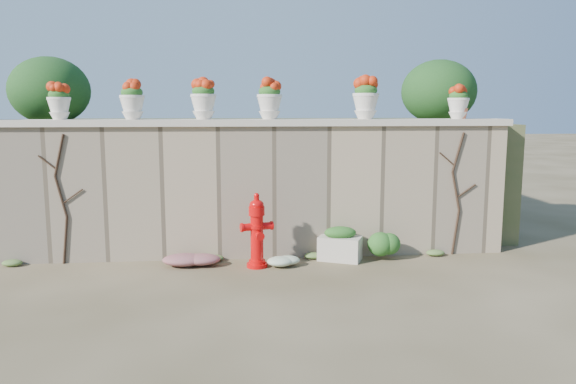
{
  "coord_description": "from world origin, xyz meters",
  "views": [
    {
      "loc": [
        -0.14,
        -6.69,
        2.28
      ],
      "look_at": [
        0.6,
        1.4,
        1.05
      ],
      "focal_mm": 35.0,
      "sensor_mm": 36.0,
      "label": 1
    }
  ],
  "objects": [
    {
      "name": "urn_pot_0",
      "position": [
        -2.7,
        1.8,
        2.36
      ],
      "size": [
        0.33,
        0.33,
        0.52
      ],
      "color": "silver",
      "rests_on": "wall_cap"
    },
    {
      "name": "raised_fill",
      "position": [
        0.0,
        5.0,
        1.0
      ],
      "size": [
        9.0,
        6.0,
        2.0
      ],
      "primitive_type": "cube",
      "color": "#384C23",
      "rests_on": "ground"
    },
    {
      "name": "white_flowers",
      "position": [
        0.49,
        1.15,
        0.1
      ],
      "size": [
        0.55,
        0.44,
        0.2
      ],
      "primitive_type": "ellipsoid",
      "color": "white",
      "rests_on": "ground"
    },
    {
      "name": "green_shrub",
      "position": [
        2.0,
        1.39,
        0.28
      ],
      "size": [
        0.58,
        0.52,
        0.55
      ],
      "primitive_type": "ellipsoid",
      "color": "#1E5119",
      "rests_on": "ground"
    },
    {
      "name": "urn_pot_2",
      "position": [
        -0.62,
        1.8,
        2.4
      ],
      "size": [
        0.38,
        0.38,
        0.6
      ],
      "color": "silver",
      "rests_on": "wall_cap"
    },
    {
      "name": "urn_pot_3",
      "position": [
        0.36,
        1.8,
        2.39
      ],
      "size": [
        0.38,
        0.38,
        0.59
      ],
      "color": "silver",
      "rests_on": "wall_cap"
    },
    {
      "name": "urn_pot_1",
      "position": [
        -1.66,
        1.8,
        2.38
      ],
      "size": [
        0.36,
        0.36,
        0.57
      ],
      "color": "silver",
      "rests_on": "wall_cap"
    },
    {
      "name": "terracotta_pot",
      "position": [
        3.32,
        1.8,
        2.22
      ],
      "size": [
        0.22,
        0.22,
        0.27
      ],
      "color": "#C8613D",
      "rests_on": "wall_cap"
    },
    {
      "name": "magenta_clump",
      "position": [
        -0.81,
        1.32,
        0.11
      ],
      "size": [
        0.85,
        0.56,
        0.23
      ],
      "primitive_type": "ellipsoid",
      "color": "#BB2568",
      "rests_on": "ground"
    },
    {
      "name": "fire_hydrant",
      "position": [
        0.13,
        1.15,
        0.54
      ],
      "size": [
        0.47,
        0.33,
        1.07
      ],
      "rotation": [
        0.0,
        0.0,
        0.24
      ],
      "color": "red",
      "rests_on": "ground"
    },
    {
      "name": "vine_left",
      "position": [
        -2.67,
        1.58,
        0.99
      ],
      "size": [
        0.6,
        0.04,
        1.91
      ],
      "color": "black",
      "rests_on": "ground"
    },
    {
      "name": "urn_pot_5",
      "position": [
        3.28,
        1.8,
        2.36
      ],
      "size": [
        0.33,
        0.33,
        0.52
      ],
      "color": "silver",
      "rests_on": "wall_cap"
    },
    {
      "name": "back_shrub_right",
      "position": [
        3.4,
        3.0,
        2.55
      ],
      "size": [
        1.3,
        1.3,
        1.1
      ],
      "primitive_type": "ellipsoid",
      "color": "#143814",
      "rests_on": "raised_fill"
    },
    {
      "name": "back_shrub_left",
      "position": [
        -3.2,
        3.0,
        2.55
      ],
      "size": [
        1.3,
        1.3,
        1.1
      ],
      "primitive_type": "ellipsoid",
      "color": "#143814",
      "rests_on": "raised_fill"
    },
    {
      "name": "planter_box",
      "position": [
        1.38,
        1.4,
        0.24
      ],
      "size": [
        0.71,
        0.58,
        0.52
      ],
      "rotation": [
        0.0,
        0.0,
        -0.42
      ],
      "color": "beige",
      "rests_on": "ground"
    },
    {
      "name": "stone_wall",
      "position": [
        0.0,
        1.8,
        1.0
      ],
      "size": [
        8.0,
        0.4,
        2.0
      ],
      "primitive_type": "cube",
      "color": "#9C8668",
      "rests_on": "ground"
    },
    {
      "name": "ground",
      "position": [
        0.0,
        0.0,
        0.0
      ],
      "size": [
        80.0,
        80.0,
        0.0
      ],
      "primitive_type": "plane",
      "color": "#483D24",
      "rests_on": "ground"
    },
    {
      "name": "vine_right",
      "position": [
        3.23,
        1.58,
        0.99
      ],
      "size": [
        0.6,
        0.04,
        1.91
      ],
      "color": "black",
      "rests_on": "ground"
    },
    {
      "name": "urn_pot_4",
      "position": [
        1.82,
        1.8,
        2.41
      ],
      "size": [
        0.4,
        0.4,
        0.63
      ],
      "color": "silver",
      "rests_on": "wall_cap"
    },
    {
      "name": "wall_cap",
      "position": [
        0.0,
        1.8,
        2.05
      ],
      "size": [
        8.1,
        0.52,
        0.1
      ],
      "primitive_type": "cube",
      "color": "beige",
      "rests_on": "stone_wall"
    }
  ]
}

